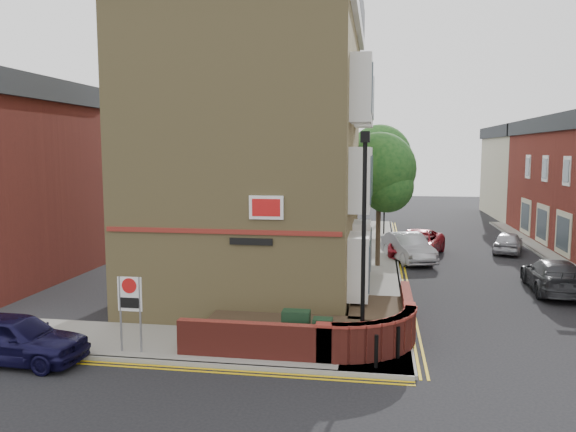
% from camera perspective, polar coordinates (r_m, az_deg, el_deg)
% --- Properties ---
extents(ground, '(120.00, 120.00, 0.00)m').
position_cam_1_polar(ground, '(15.56, 1.23, -15.64)').
color(ground, black).
rests_on(ground, ground).
extents(pavement_corner, '(13.00, 3.00, 0.12)m').
position_cam_1_polar(pavement_corner, '(17.67, -9.66, -12.74)').
color(pavement_corner, gray).
rests_on(pavement_corner, ground).
extents(pavement_main, '(2.00, 32.00, 0.12)m').
position_cam_1_polar(pavement_main, '(30.81, 9.08, -4.33)').
color(pavement_main, gray).
rests_on(pavement_main, ground).
extents(kerb_side, '(13.00, 0.15, 0.12)m').
position_cam_1_polar(kerb_side, '(16.35, -11.41, -14.41)').
color(kerb_side, gray).
rests_on(kerb_side, ground).
extents(kerb_main_near, '(0.15, 32.00, 0.12)m').
position_cam_1_polar(kerb_main_near, '(30.83, 10.95, -4.36)').
color(kerb_main_near, gray).
rests_on(kerb_main_near, ground).
extents(kerb_main_far, '(0.15, 40.00, 0.12)m').
position_cam_1_polar(kerb_main_far, '(29.30, 27.04, -5.56)').
color(kerb_main_far, gray).
rests_on(kerb_main_far, ground).
extents(yellow_lines_side, '(13.00, 0.28, 0.01)m').
position_cam_1_polar(yellow_lines_side, '(16.15, -11.72, -14.89)').
color(yellow_lines_side, gold).
rests_on(yellow_lines_side, ground).
extents(yellow_lines_main, '(0.28, 32.00, 0.01)m').
position_cam_1_polar(yellow_lines_main, '(30.85, 11.41, -4.47)').
color(yellow_lines_main, gold).
rests_on(yellow_lines_main, ground).
extents(corner_building, '(8.95, 10.40, 13.60)m').
position_cam_1_polar(corner_building, '(22.77, -3.07, 7.48)').
color(corner_building, '#998451').
rests_on(corner_building, ground).
extents(garden_wall, '(6.80, 6.00, 1.20)m').
position_cam_1_polar(garden_wall, '(17.87, 2.37, -12.62)').
color(garden_wall, maroon).
rests_on(garden_wall, ground).
extents(lamppost, '(0.25, 0.50, 6.30)m').
position_cam_1_polar(lamppost, '(15.67, 7.69, -2.80)').
color(lamppost, black).
rests_on(lamppost, pavement_corner).
extents(utility_cabinet_large, '(0.80, 0.45, 1.20)m').
position_cam_1_polar(utility_cabinet_large, '(16.55, 0.83, -11.58)').
color(utility_cabinet_large, black).
rests_on(utility_cabinet_large, pavement_corner).
extents(utility_cabinet_small, '(0.55, 0.40, 1.10)m').
position_cam_1_polar(utility_cabinet_small, '(16.20, 3.53, -12.20)').
color(utility_cabinet_small, black).
rests_on(utility_cabinet_small, pavement_corner).
extents(bollard_near, '(0.11, 0.11, 0.90)m').
position_cam_1_polar(bollard_near, '(15.60, 8.95, -13.42)').
color(bollard_near, black).
rests_on(bollard_near, pavement_corner).
extents(bollard_far, '(0.11, 0.11, 0.90)m').
position_cam_1_polar(bollard_far, '(16.36, 11.12, -12.49)').
color(bollard_far, black).
rests_on(bollard_far, pavement_corner).
extents(zone_sign, '(0.72, 0.07, 2.20)m').
position_cam_1_polar(zone_sign, '(16.87, -15.76, -8.22)').
color(zone_sign, slate).
rests_on(zone_sign, pavement_corner).
extents(far_terrace_cream, '(5.40, 12.40, 8.00)m').
position_cam_1_polar(far_terrace_cream, '(53.76, 22.71, 4.20)').
color(far_terrace_cream, beige).
rests_on(far_terrace_cream, ground).
extents(tree_near, '(3.64, 3.65, 6.70)m').
position_cam_1_polar(tree_near, '(28.32, 9.25, 4.17)').
color(tree_near, '#382B1E').
rests_on(tree_near, pavement_main).
extents(tree_mid, '(4.03, 4.03, 7.42)m').
position_cam_1_polar(tree_mid, '(36.30, 9.26, 5.49)').
color(tree_mid, '#382B1E').
rests_on(tree_mid, pavement_main).
extents(tree_far, '(3.81, 3.81, 7.00)m').
position_cam_1_polar(tree_far, '(44.31, 9.25, 5.33)').
color(tree_far, '#382B1E').
rests_on(tree_far, pavement_main).
extents(traffic_light_assembly, '(0.20, 0.16, 4.20)m').
position_cam_1_polar(traffic_light_assembly, '(39.38, 9.78, 2.05)').
color(traffic_light_assembly, black).
rests_on(traffic_light_assembly, pavement_main).
extents(navy_hatchback, '(4.15, 1.83, 1.39)m').
position_cam_1_polar(navy_hatchback, '(17.76, -25.98, -11.08)').
color(navy_hatchback, black).
rests_on(navy_hatchback, ground).
extents(silver_car_near, '(2.93, 4.80, 1.49)m').
position_cam_1_polar(silver_car_near, '(30.66, 12.10, -3.14)').
color(silver_car_near, '#9E9FA5').
rests_on(silver_car_near, ground).
extents(red_car_main, '(3.70, 5.67, 1.45)m').
position_cam_1_polar(red_car_main, '(32.31, 12.98, -2.71)').
color(red_car_main, maroon).
rests_on(red_car_main, ground).
extents(grey_car_far, '(2.23, 4.92, 1.40)m').
position_cam_1_polar(grey_car_far, '(26.03, 25.38, -5.50)').
color(grey_car_far, '#2A2B2F').
rests_on(grey_car_far, ground).
extents(silver_car_far, '(2.45, 3.95, 1.26)m').
position_cam_1_polar(silver_car_far, '(34.85, 21.45, -2.49)').
color(silver_car_far, '#ADAEB5').
rests_on(silver_car_far, ground).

